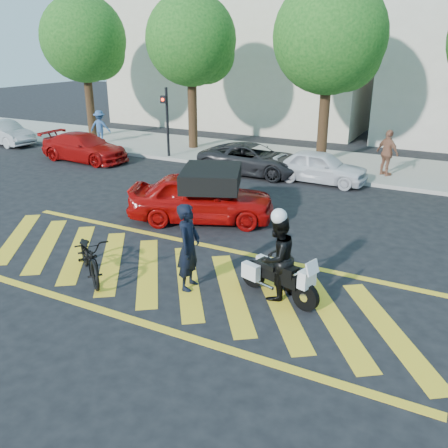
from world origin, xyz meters
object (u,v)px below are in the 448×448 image
at_px(bicycle, 89,256).
at_px(parked_mid_right, 320,167).
at_px(officer_moto, 277,258).
at_px(red_convertible, 202,197).
at_px(parked_mid_left, 252,159).
at_px(parked_far_left, 5,133).
at_px(officer_bike, 189,247).
at_px(police_motorcycle, 277,276).
at_px(parked_left, 84,147).

height_order(bicycle, parked_mid_right, parked_mid_right).
bearing_deg(officer_moto, red_convertible, -114.24).
distance_m(officer_moto, parked_mid_left, 10.10).
bearing_deg(officer_moto, parked_mid_right, -151.32).
xyz_separation_m(red_convertible, parked_mid_right, (1.91, 5.70, -0.12)).
distance_m(parked_far_left, parked_mid_right, 16.79).
bearing_deg(officer_bike, parked_mid_left, 6.61).
relative_size(police_motorcycle, red_convertible, 0.45).
distance_m(bicycle, parked_mid_right, 10.34).
relative_size(bicycle, parked_mid_right, 0.56).
bearing_deg(officer_moto, police_motorcycle, 140.73).
relative_size(bicycle, police_motorcycle, 1.04).
height_order(parked_far_left, parked_left, parked_left).
height_order(red_convertible, parked_mid_right, red_convertible).
bearing_deg(parked_mid_right, police_motorcycle, -167.30).
xyz_separation_m(police_motorcycle, officer_moto, (-0.01, -0.01, 0.43)).
distance_m(police_motorcycle, parked_mid_left, 10.09).
height_order(parked_mid_left, parked_mid_right, parked_mid_right).
height_order(officer_bike, parked_mid_right, officer_bike).
bearing_deg(red_convertible, parked_mid_right, -40.65).
distance_m(bicycle, parked_mid_left, 10.09).
relative_size(bicycle, parked_far_left, 0.54).
relative_size(parked_far_left, parked_mid_left, 0.85).
relative_size(parked_mid_left, parked_mid_right, 1.22).
distance_m(officer_bike, parked_mid_right, 9.47).
bearing_deg(red_convertible, officer_bike, -175.93).
bearing_deg(police_motorcycle, officer_moto, -129.27).
relative_size(officer_bike, parked_mid_left, 0.44).
height_order(police_motorcycle, parked_mid_left, parked_mid_left).
relative_size(parked_left, parked_mid_right, 1.19).
distance_m(police_motorcycle, officer_moto, 0.43).
distance_m(police_motorcycle, parked_left, 14.41).
relative_size(police_motorcycle, officer_moto, 1.07).
distance_m(officer_bike, parked_far_left, 18.96).
bearing_deg(red_convertible, parked_mid_left, -13.06).
relative_size(officer_moto, parked_left, 0.43).
relative_size(red_convertible, parked_mid_left, 0.98).
relative_size(bicycle, red_convertible, 0.47).
bearing_deg(officer_moto, bicycle, -57.48).
xyz_separation_m(bicycle, parked_mid_left, (-0.50, 10.08, 0.08)).
relative_size(officer_moto, parked_far_left, 0.49).
bearing_deg(parked_left, parked_mid_left, -78.16).
distance_m(officer_moto, parked_far_left, 20.39).
relative_size(parked_left, parked_mid_left, 0.97).
distance_m(police_motorcycle, red_convertible, 4.94).
bearing_deg(parked_left, parked_far_left, 83.52).
xyz_separation_m(bicycle, police_motorcycle, (4.10, 1.10, -0.05)).
bearing_deg(officer_bike, parked_far_left, 52.23).
bearing_deg(parked_left, bicycle, -135.31).
xyz_separation_m(officer_bike, officer_moto, (1.83, 0.47, -0.05)).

